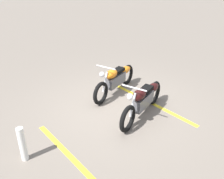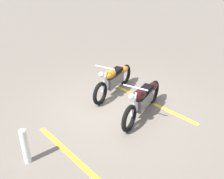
% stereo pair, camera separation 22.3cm
% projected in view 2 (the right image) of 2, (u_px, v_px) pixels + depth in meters
% --- Properties ---
extents(ground_plane, '(60.00, 60.00, 0.00)m').
position_uv_depth(ground_plane, '(119.00, 107.00, 6.77)').
color(ground_plane, slate).
extents(motorcycle_bright_foreground, '(2.18, 0.82, 1.04)m').
position_uv_depth(motorcycle_bright_foreground, '(115.00, 79.00, 7.37)').
color(motorcycle_bright_foreground, black).
rests_on(motorcycle_bright_foreground, ground).
extents(motorcycle_dark_foreground, '(2.18, 0.81, 1.04)m').
position_uv_depth(motorcycle_dark_foreground, '(144.00, 99.00, 6.24)').
color(motorcycle_dark_foreground, black).
rests_on(motorcycle_dark_foreground, ground).
extents(bollard_post, '(0.14, 0.14, 0.76)m').
position_uv_depth(bollard_post, '(25.00, 146.00, 4.68)').
color(bollard_post, white).
rests_on(bollard_post, ground).
extents(parking_stripe_near, '(0.30, 3.20, 0.01)m').
position_uv_depth(parking_stripe_near, '(149.00, 101.00, 7.05)').
color(parking_stripe_near, yellow).
rests_on(parking_stripe_near, ground).
extents(parking_stripe_mid, '(0.30, 3.20, 0.01)m').
position_uv_depth(parking_stripe_mid, '(80.00, 164.00, 4.79)').
color(parking_stripe_mid, yellow).
rests_on(parking_stripe_mid, ground).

